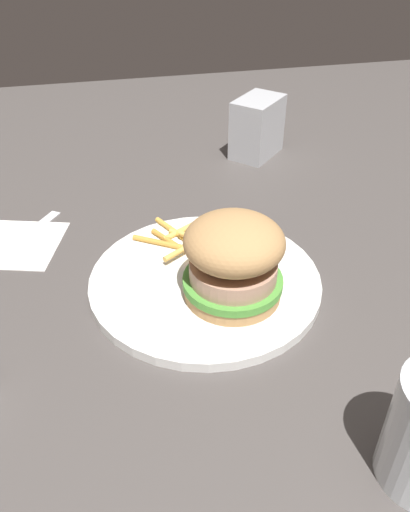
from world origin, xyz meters
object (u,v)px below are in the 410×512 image
fries_pile (184,241)px  napkin_dispenser (257,127)px  napkin (17,244)px  sandwich (234,259)px  plate (205,281)px  fork (15,243)px

fries_pile → napkin_dispenser: size_ratio=1.17×
napkin → sandwich: bearing=-35.2°
plate → fork: size_ratio=1.77×
plate → napkin_dispenser: (0.16, 0.33, 0.04)m
plate → sandwich: bearing=-58.0°
napkin → napkin_dispenser: napkin_dispenser is taller
plate → fork: bearing=148.8°
plate → napkin_dispenser: bearing=63.5°
fries_pile → plate: bearing=-81.6°
napkin → fork: (-0.00, -0.00, 0.00)m
sandwich → fries_pile: (-0.03, 0.11, -0.04)m
plate → sandwich: 0.07m
napkin_dispenser → fork: bearing=162.2°
fries_pile → napkin: 0.22m
sandwich → fork: bearing=145.1°
sandwich → plate: bearing=122.0°
fork → napkin_dispenser: 0.44m
plate → fork: plate is taller
fries_pile → fork: size_ratio=0.76×
fork → plate: bearing=-31.2°
fork → napkin_dispenser: size_ratio=1.54×
sandwich → napkin: bearing=144.8°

